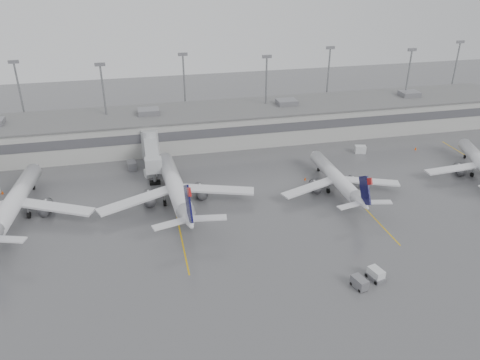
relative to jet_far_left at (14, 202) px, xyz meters
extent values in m
plane|color=#545356|center=(45.89, -27.98, -3.27)|extent=(260.00, 260.00, 0.00)
cube|color=#A4A49F|center=(45.89, 30.02, 0.73)|extent=(150.00, 16.00, 8.00)
cube|color=#47474C|center=(45.89, 21.97, 1.73)|extent=(150.00, 0.15, 2.20)
cube|color=#606060|center=(45.89, 30.02, 4.78)|extent=(152.00, 17.00, 0.30)
cube|color=slate|center=(95.89, 30.02, 5.53)|extent=(5.00, 4.00, 1.30)
cylinder|color=gray|center=(-4.11, 39.52, 6.73)|extent=(0.44, 0.44, 20.00)
cube|color=slate|center=(-4.11, 39.52, 16.93)|extent=(2.40, 0.50, 0.80)
cylinder|color=gray|center=(15.89, 32.02, 6.73)|extent=(0.44, 0.44, 20.00)
cube|color=slate|center=(15.89, 32.02, 16.93)|extent=(2.40, 0.50, 0.80)
cylinder|color=gray|center=(35.89, 39.52, 6.73)|extent=(0.44, 0.44, 20.00)
cube|color=slate|center=(35.89, 39.52, 16.93)|extent=(2.40, 0.50, 0.80)
cylinder|color=gray|center=(55.89, 32.02, 6.73)|extent=(0.44, 0.44, 20.00)
cube|color=slate|center=(55.89, 32.02, 16.93)|extent=(2.40, 0.50, 0.80)
cylinder|color=gray|center=(75.89, 39.52, 6.73)|extent=(0.44, 0.44, 20.00)
cube|color=slate|center=(75.89, 39.52, 16.93)|extent=(2.40, 0.50, 0.80)
cylinder|color=gray|center=(95.89, 32.02, 6.73)|extent=(0.44, 0.44, 20.00)
cube|color=slate|center=(95.89, 32.02, 16.93)|extent=(2.40, 0.50, 0.80)
cylinder|color=gray|center=(115.89, 39.52, 6.73)|extent=(0.44, 0.44, 20.00)
cube|color=slate|center=(115.89, 39.52, 16.93)|extent=(2.40, 0.50, 0.80)
cylinder|color=#A6A9AC|center=(25.39, 22.02, 0.23)|extent=(4.00, 4.00, 7.00)
cube|color=#A6A9AC|center=(25.39, 15.52, 1.03)|extent=(2.80, 13.00, 2.60)
cube|color=#A6A9AC|center=(25.39, 8.02, 1.03)|extent=(3.40, 2.40, 3.00)
cylinder|color=gray|center=(25.39, 8.02, -1.87)|extent=(0.70, 0.70, 2.80)
cube|color=black|center=(25.39, 8.02, -2.92)|extent=(2.20, 1.20, 0.70)
cube|color=#CF9E0C|center=(28.39, -3.98, -3.27)|extent=(0.25, 40.00, 0.01)
cube|color=#CF9E0C|center=(63.39, -3.98, -3.27)|extent=(0.25, 40.00, 0.01)
cylinder|color=silver|center=(0.16, 1.56, -0.06)|extent=(5.55, 23.72, 3.21)
cone|color=silver|center=(1.49, 14.75, -0.06)|extent=(3.49, 3.30, 3.21)
cube|color=silver|center=(7.30, -2.17, -0.92)|extent=(13.84, 8.14, 0.37)
cylinder|color=black|center=(1.12, 11.13, -2.79)|extent=(0.47, 0.99, 0.96)
cylinder|color=black|center=(-2.29, -0.34, -2.68)|extent=(0.60, 1.22, 1.18)
cylinder|color=black|center=(2.18, -0.79, -2.68)|extent=(0.60, 1.22, 1.18)
cylinder|color=silver|center=(28.78, 0.67, 0.03)|extent=(4.92, 24.38, 3.30)
cone|color=silver|center=(27.86, 14.29, 0.03)|extent=(3.50, 3.30, 3.30)
cone|color=silver|center=(29.76, -13.93, 0.47)|extent=(3.66, 5.71, 3.30)
cube|color=silver|center=(21.30, -2.92, -0.85)|extent=(14.35, 7.98, 0.39)
cube|color=silver|center=(36.67, -1.88, -0.85)|extent=(14.57, 6.27, 0.39)
cube|color=#090833|center=(29.80, -14.48, 3.66)|extent=(0.75, 6.21, 7.20)
cube|color=#9B0B0C|center=(29.89, -15.91, 6.52)|extent=(0.48, 2.24, 2.09)
cylinder|color=black|center=(28.11, 10.56, -2.78)|extent=(0.45, 1.01, 0.99)
cylinder|color=black|center=(26.62, -1.68, -2.67)|extent=(0.58, 1.24, 1.21)
cylinder|color=black|center=(31.23, -1.37, -2.67)|extent=(0.58, 1.24, 1.21)
cylinder|color=silver|center=(60.94, -1.89, -0.52)|extent=(2.79, 20.17, 2.75)
cone|color=silver|center=(60.92, 9.47, -0.52)|extent=(2.76, 2.57, 2.75)
cone|color=silver|center=(60.97, -14.08, -0.15)|extent=(2.76, 4.59, 2.75)
cube|color=silver|center=(54.53, -4.47, -1.25)|extent=(12.07, 5.97, 0.32)
cube|color=silver|center=(67.37, -4.45, -1.25)|extent=(12.07, 5.93, 0.32)
cube|color=#090833|center=(60.97, -14.54, 2.50)|extent=(0.29, 5.16, 6.00)
cube|color=#9B0B0C|center=(60.97, -15.73, 4.89)|extent=(0.28, 1.86, 1.74)
cylinder|color=black|center=(60.93, 6.36, -2.86)|extent=(0.32, 0.83, 0.83)
cylinder|color=black|center=(59.02, -3.73, -2.77)|extent=(0.41, 1.01, 1.01)
cylinder|color=black|center=(62.87, -3.72, -2.77)|extent=(0.41, 1.01, 1.01)
cylinder|color=silver|center=(94.48, -2.51, -0.48)|extent=(8.92, 20.32, 2.79)
cone|color=silver|center=(98.01, 8.47, -0.48)|extent=(3.45, 3.33, 2.79)
cube|color=silver|center=(87.48, -2.99, -1.23)|extent=(12.09, 2.45, 0.33)
cylinder|color=black|center=(97.04, 5.46, -2.85)|extent=(0.57, 0.90, 0.84)
cylinder|color=black|center=(92.05, -3.68, -2.76)|extent=(0.71, 1.10, 1.02)
cube|color=silver|center=(55.13, -31.04, -2.37)|extent=(2.04, 2.69, 1.80)
cube|color=slate|center=(55.13, -31.04, -2.92)|extent=(2.33, 3.13, 0.70)
cylinder|color=black|center=(54.11, -30.27, -2.99)|extent=(0.35, 0.60, 0.56)
cylinder|color=black|center=(55.66, -29.88, -2.99)|extent=(0.35, 0.60, 0.56)
cylinder|color=black|center=(54.61, -32.21, -2.99)|extent=(0.35, 0.60, 0.56)
cylinder|color=black|center=(56.15, -31.81, -2.99)|extent=(0.35, 0.60, 0.56)
cube|color=slate|center=(51.93, -32.24, -2.42)|extent=(2.02, 2.79, 1.53)
cylinder|color=black|center=(51.10, -31.53, -3.02)|extent=(0.32, 0.54, 0.50)
cylinder|color=black|center=(52.76, -32.96, -3.02)|extent=(0.32, 0.54, 0.50)
cube|color=silver|center=(24.72, 11.98, -2.41)|extent=(2.82, 2.32, 1.71)
cube|color=silver|center=(74.60, 14.01, -2.39)|extent=(2.82, 2.21, 1.76)
cube|color=slate|center=(20.87, 16.69, -2.35)|extent=(2.13, 3.11, 1.83)
cone|color=#E84A04|center=(-4.71, 10.47, -2.90)|extent=(0.47, 0.47, 0.74)
cone|color=#E84A04|center=(28.87, 6.21, -2.93)|extent=(0.43, 0.43, 0.68)
cone|color=#E84A04|center=(56.54, 2.83, -2.91)|extent=(0.45, 0.45, 0.72)
cone|color=#E84A04|center=(88.64, 12.63, -2.89)|extent=(0.48, 0.48, 0.77)
camera|label=1|loc=(23.13, -80.82, 40.45)|focal=35.00mm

